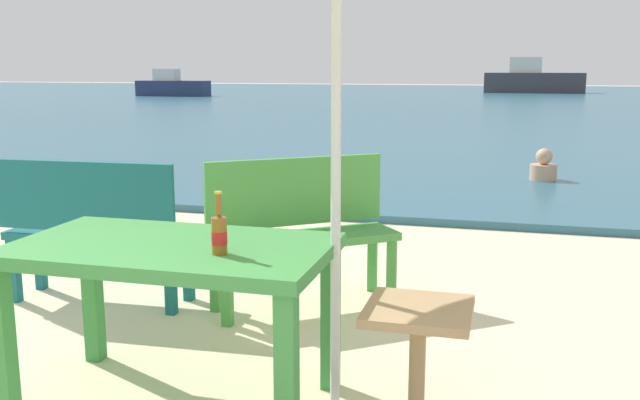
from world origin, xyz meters
name	(u,v)px	position (x,y,z in m)	size (l,w,h in m)	color
sea_water	(485,101)	(0.00, 30.00, 0.04)	(120.00, 50.00, 0.08)	#2D6075
picnic_table_green	(172,267)	(-0.30, 1.03, 0.65)	(1.40, 0.80, 0.76)	#3D8C42
beer_bottle_amber	(219,232)	(-0.02, 0.91, 0.85)	(0.07, 0.07, 0.26)	brown
side_table_wood	(418,348)	(0.79, 1.11, 0.35)	(0.44, 0.44, 0.54)	tan
bench_teal_center	(93,223)	(-1.42, 2.15, 0.54)	(1.21, 0.41, 0.95)	#196066
bench_green_right	(301,223)	(-0.14, 2.51, 0.54)	(1.17, 1.01, 0.95)	#4C9E47
swimmer_person	(543,168)	(1.56, 7.75, 0.24)	(0.34, 0.34, 0.41)	tan
boat_barge	(172,86)	(-15.25, 30.62, 0.56)	(3.66, 1.00, 1.33)	navy
boat_sailboat	(532,80)	(2.17, 39.80, 0.78)	(5.36, 1.46, 1.95)	#38383F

